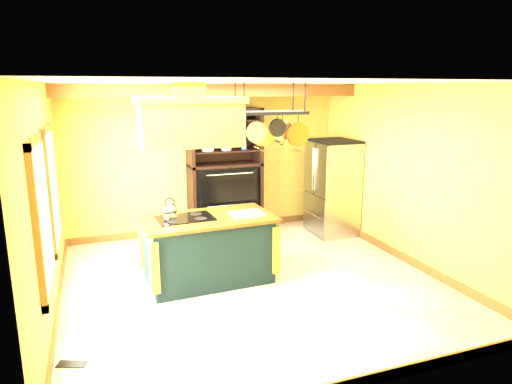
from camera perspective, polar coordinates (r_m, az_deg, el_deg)
floor at (r=6.45m, az=-0.48°, el=-11.18°), size 5.00×5.00×0.00m
ceiling at (r=5.89m, az=-0.53°, el=13.55°), size 5.00×5.00×0.00m
wall_back at (r=8.39m, az=-6.22°, el=4.03°), size 5.00×0.02×2.70m
wall_front at (r=3.85m, az=12.08°, el=-6.85°), size 5.00×0.02×2.70m
wall_left at (r=5.73m, az=-24.82°, el=-1.26°), size 0.02×5.00×2.70m
wall_right at (r=7.24m, az=18.51°, el=2.02°), size 0.02×5.00×2.70m
ceiling_beam at (r=7.52m, az=-4.95°, el=12.53°), size 5.00×0.15×0.20m
window_near at (r=4.94m, az=-25.17°, el=-2.81°), size 0.06×1.06×1.56m
window_far at (r=6.30m, az=-24.14°, el=0.47°), size 0.06×1.06×1.56m
kitchen_island at (r=6.37m, az=-6.00°, el=-7.04°), size 1.82×1.07×1.11m
range_hood at (r=5.96m, az=-8.27°, el=8.94°), size 1.35×0.76×0.80m
pot_rack at (r=6.28m, az=1.85°, el=8.76°), size 1.05×0.48×0.86m
refrigerator at (r=8.43m, az=9.50°, el=0.29°), size 0.73×0.86×1.69m
hutch at (r=8.30m, az=-3.98°, el=0.72°), size 1.30×0.59×2.29m
floor_register at (r=5.07m, az=-22.03°, el=-19.32°), size 0.30×0.21×0.01m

